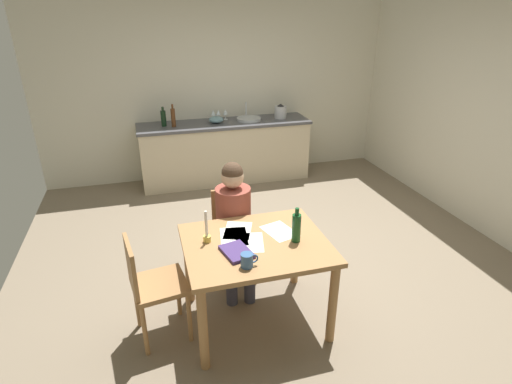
# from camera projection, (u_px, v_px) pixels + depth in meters

# --- Properties ---
(ground_plane) EXTENTS (5.20, 5.20, 0.04)m
(ground_plane) POSITION_uv_depth(u_px,v_px,m) (270.00, 258.00, 4.33)
(ground_plane) COLOR #7A6B56
(wall_back) EXTENTS (5.20, 0.12, 2.60)m
(wall_back) POSITION_uv_depth(u_px,v_px,m) (219.00, 90.00, 6.07)
(wall_back) COLOR beige
(wall_back) RESTS_ON ground
(wall_right) EXTENTS (0.12, 5.20, 2.60)m
(wall_right) POSITION_uv_depth(u_px,v_px,m) (498.00, 120.00, 4.44)
(wall_right) COLOR beige
(wall_right) RESTS_ON ground
(kitchen_counter) EXTENTS (2.50, 0.64, 0.90)m
(kitchen_counter) POSITION_uv_depth(u_px,v_px,m) (225.00, 151.00, 6.11)
(kitchen_counter) COLOR beige
(kitchen_counter) RESTS_ON ground
(dining_table) EXTENTS (1.11, 0.91, 0.75)m
(dining_table) POSITION_uv_depth(u_px,v_px,m) (256.00, 255.00, 3.20)
(dining_table) COLOR #9E7042
(dining_table) RESTS_ON ground
(chair_at_table) EXTENTS (0.43, 0.43, 0.85)m
(chair_at_table) POSITION_uv_depth(u_px,v_px,m) (233.00, 231.00, 3.87)
(chair_at_table) COLOR #9E7042
(chair_at_table) RESTS_ON ground
(person_seated) EXTENTS (0.35, 0.61, 1.19)m
(person_seated) POSITION_uv_depth(u_px,v_px,m) (234.00, 219.00, 3.65)
(person_seated) COLOR brown
(person_seated) RESTS_ON ground
(chair_side_empty) EXTENTS (0.46, 0.46, 0.89)m
(chair_side_empty) POSITION_uv_depth(u_px,v_px,m) (151.00, 284.00, 3.08)
(chair_side_empty) COLOR #9E7042
(chair_side_empty) RESTS_ON ground
(coffee_mug) EXTENTS (0.13, 0.09, 0.10)m
(coffee_mug) POSITION_uv_depth(u_px,v_px,m) (247.00, 260.00, 2.83)
(coffee_mug) COLOR #33598C
(coffee_mug) RESTS_ON dining_table
(candlestick) EXTENTS (0.06, 0.06, 0.27)m
(candlestick) POSITION_uv_depth(u_px,v_px,m) (207.00, 233.00, 3.13)
(candlestick) COLOR gold
(candlestick) RESTS_ON dining_table
(book_magazine) EXTENTS (0.24, 0.29, 0.03)m
(book_magazine) POSITION_uv_depth(u_px,v_px,m) (237.00, 252.00, 3.00)
(book_magazine) COLOR #412D65
(book_magazine) RESTS_ON dining_table
(paper_letter) EXTENTS (0.27, 0.34, 0.00)m
(paper_letter) POSITION_uv_depth(u_px,v_px,m) (250.00, 242.00, 3.15)
(paper_letter) COLOR white
(paper_letter) RESTS_ON dining_table
(paper_bill) EXTENTS (0.25, 0.32, 0.00)m
(paper_bill) POSITION_uv_depth(u_px,v_px,m) (234.00, 237.00, 3.23)
(paper_bill) COLOR white
(paper_bill) RESTS_ON dining_table
(paper_envelope) EXTENTS (0.30, 0.35, 0.00)m
(paper_envelope) POSITION_uv_depth(u_px,v_px,m) (238.00, 231.00, 3.32)
(paper_envelope) COLOR white
(paper_envelope) RESTS_ON dining_table
(paper_receipt) EXTENTS (0.28, 0.34, 0.00)m
(paper_receipt) POSITION_uv_depth(u_px,v_px,m) (280.00, 231.00, 3.31)
(paper_receipt) COLOR white
(paper_receipt) RESTS_ON dining_table
(wine_bottle_on_table) EXTENTS (0.07, 0.07, 0.28)m
(wine_bottle_on_table) POSITION_uv_depth(u_px,v_px,m) (296.00, 227.00, 3.12)
(wine_bottle_on_table) COLOR #194C23
(wine_bottle_on_table) RESTS_ON dining_table
(sink_unit) EXTENTS (0.36, 0.36, 0.24)m
(sink_unit) POSITION_uv_depth(u_px,v_px,m) (249.00, 119.00, 6.01)
(sink_unit) COLOR #B2B7BC
(sink_unit) RESTS_ON kitchen_counter
(bottle_oil) EXTENTS (0.07, 0.07, 0.27)m
(bottle_oil) POSITION_uv_depth(u_px,v_px,m) (163.00, 118.00, 5.67)
(bottle_oil) COLOR black
(bottle_oil) RESTS_ON kitchen_counter
(bottle_vinegar) EXTENTS (0.06, 0.06, 0.31)m
(bottle_vinegar) POSITION_uv_depth(u_px,v_px,m) (173.00, 117.00, 5.63)
(bottle_vinegar) COLOR #593319
(bottle_vinegar) RESTS_ON kitchen_counter
(mixing_bowl) EXTENTS (0.21, 0.21, 0.10)m
(mixing_bowl) POSITION_uv_depth(u_px,v_px,m) (216.00, 120.00, 5.86)
(mixing_bowl) COLOR #668C99
(mixing_bowl) RESTS_ON kitchen_counter
(stovetop_kettle) EXTENTS (0.18, 0.18, 0.22)m
(stovetop_kettle) POSITION_uv_depth(u_px,v_px,m) (280.00, 112.00, 6.09)
(stovetop_kettle) COLOR #B7BABF
(stovetop_kettle) RESTS_ON kitchen_counter
(wine_glass_near_sink) EXTENTS (0.07, 0.07, 0.15)m
(wine_glass_near_sink) POSITION_uv_depth(u_px,v_px,m) (225.00, 112.00, 6.02)
(wine_glass_near_sink) COLOR silver
(wine_glass_near_sink) RESTS_ON kitchen_counter
(wine_glass_by_kettle) EXTENTS (0.07, 0.07, 0.15)m
(wine_glass_by_kettle) POSITION_uv_depth(u_px,v_px,m) (218.00, 113.00, 5.99)
(wine_glass_by_kettle) COLOR silver
(wine_glass_by_kettle) RESTS_ON kitchen_counter
(wine_glass_back_left) EXTENTS (0.07, 0.07, 0.15)m
(wine_glass_back_left) POSITION_uv_depth(u_px,v_px,m) (213.00, 113.00, 5.97)
(wine_glass_back_left) COLOR silver
(wine_glass_back_left) RESTS_ON kitchen_counter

